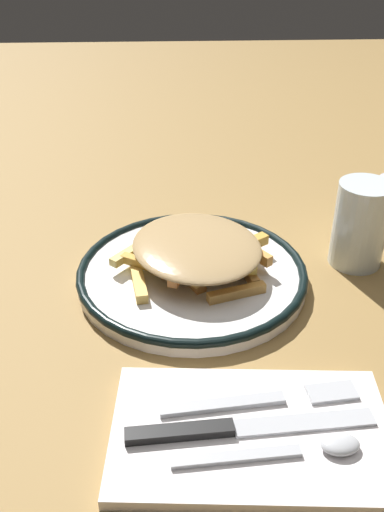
{
  "coord_description": "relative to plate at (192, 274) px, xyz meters",
  "views": [
    {
      "loc": [
        0.56,
        -0.02,
        0.39
      ],
      "look_at": [
        0.0,
        0.0,
        0.04
      ],
      "focal_mm": 40.18,
      "sensor_mm": 36.0,
      "label": 1
    }
  ],
  "objects": [
    {
      "name": "ground_plane",
      "position": [
        0.0,
        0.0,
        -0.01
      ],
      "size": [
        2.6,
        2.6,
        0.0
      ],
      "primitive_type": "plane",
      "color": "olive"
    },
    {
      "name": "plate",
      "position": [
        0.0,
        0.0,
        0.0
      ],
      "size": [
        0.27,
        0.27,
        0.02
      ],
      "color": "white",
      "rests_on": "ground_plane"
    },
    {
      "name": "fries_heap",
      "position": [
        -0.0,
        0.01,
        0.03
      ],
      "size": [
        0.21,
        0.2,
        0.04
      ],
      "color": "gold",
      "rests_on": "plate"
    },
    {
      "name": "napkin",
      "position": [
        0.23,
        0.04,
        -0.01
      ],
      "size": [
        0.16,
        0.24,
        0.01
      ],
      "primitive_type": "cube",
      "rotation": [
        0.0,
        0.0,
        -0.07
      ],
      "color": "white",
      "rests_on": "ground_plane"
    },
    {
      "name": "fork",
      "position": [
        0.2,
        0.05,
        0.0
      ],
      "size": [
        0.04,
        0.18,
        0.0
      ],
      "color": "silver",
      "rests_on": "napkin"
    },
    {
      "name": "knife",
      "position": [
        0.23,
        0.02,
        0.0
      ],
      "size": [
        0.03,
        0.21,
        0.01
      ],
      "color": "black",
      "rests_on": "napkin"
    },
    {
      "name": "spoon",
      "position": [
        0.26,
        0.07,
        0.0
      ],
      "size": [
        0.03,
        0.15,
        0.01
      ],
      "color": "silver",
      "rests_on": "napkin"
    },
    {
      "name": "water_glass",
      "position": [
        -0.03,
        0.2,
        0.04
      ],
      "size": [
        0.06,
        0.06,
        0.11
      ],
      "primitive_type": "cylinder",
      "color": "silver",
      "rests_on": "ground_plane"
    },
    {
      "name": "salt_shaker",
      "position": [
        -0.1,
        0.26,
        0.03
      ],
      "size": [
        0.03,
        0.03,
        0.09
      ],
      "color": "silver",
      "rests_on": "ground_plane"
    }
  ]
}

